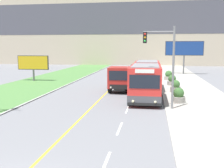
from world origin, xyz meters
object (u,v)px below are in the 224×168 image
object	(u,v)px
planter_round_far	(169,76)
car_distant	(135,69)
city_bus	(146,79)
planter_round_third	(172,81)
traffic_light_mast	(165,57)
billboard_large	(184,49)
dump_truck	(122,79)
billboard_small	(33,63)
planter_round_near	(178,96)
planter_round_second	(176,87)

from	to	relation	value
planter_round_far	car_distant	bearing A→B (deg)	117.94
city_bus	planter_round_third	distance (m)	7.24
traffic_light_mast	billboard_large	world-z (taller)	traffic_light_mast
dump_truck	billboard_small	world-z (taller)	billboard_small
car_distant	planter_round_far	bearing A→B (deg)	-62.06
billboard_small	city_bus	bearing A→B (deg)	-28.24
billboard_small	planter_round_far	size ratio (longest dim) A/B	3.35
planter_round_near	planter_round_third	size ratio (longest dim) A/B	0.98
traffic_light_mast	planter_round_far	bearing A→B (deg)	85.42
traffic_light_mast	planter_round_third	xyz separation A→B (m)	(1.48, 12.14, -3.22)
city_bus	billboard_small	distance (m)	17.33
billboard_small	planter_round_far	xyz separation A→B (m)	(18.00, 3.25, -1.75)
dump_truck	planter_round_far	bearing A→B (deg)	61.30
billboard_small	planter_round_second	world-z (taller)	billboard_small
planter_round_third	planter_round_second	bearing A→B (deg)	-89.90
planter_round_second	planter_round_far	world-z (taller)	planter_round_far
billboard_large	planter_round_near	distance (m)	23.57
billboard_large	dump_truck	bearing A→B (deg)	-114.30
billboard_small	planter_round_third	bearing A→B (deg)	-5.09
billboard_large	car_distant	bearing A→B (deg)	171.62
dump_truck	planter_round_far	size ratio (longest dim) A/B	5.17
planter_round_third	billboard_large	bearing A→B (deg)	78.18
car_distant	planter_round_near	distance (m)	24.83
dump_truck	planter_round_far	world-z (taller)	dump_truck
dump_truck	billboard_large	distance (m)	20.16
planter_round_second	planter_round_third	bearing A→B (deg)	90.10
planter_round_third	traffic_light_mast	bearing A→B (deg)	-96.97
billboard_large	billboard_small	distance (m)	24.08
city_bus	traffic_light_mast	xyz separation A→B (m)	(1.40, -5.56, 2.27)
planter_round_third	city_bus	bearing A→B (deg)	-113.67
dump_truck	billboard_large	bearing A→B (deg)	65.70
car_distant	billboard_small	xyz separation A→B (m)	(-12.85, -12.96, 1.70)
traffic_light_mast	billboard_small	size ratio (longest dim) A/B	1.41
dump_truck	billboard_large	world-z (taller)	billboard_large
car_distant	planter_round_third	world-z (taller)	car_distant
billboard_small	planter_round_third	xyz separation A→B (m)	(18.13, -1.62, -1.78)
planter_round_near	planter_round_third	xyz separation A→B (m)	(0.17, 9.72, 0.01)
dump_truck	planter_round_second	size ratio (longest dim) A/B	5.44
car_distant	planter_round_far	distance (m)	11.00
billboard_large	planter_round_near	bearing A→B (deg)	-97.32
planter_round_second	dump_truck	bearing A→B (deg)	179.35
car_distant	planter_round_near	size ratio (longest dim) A/B	3.59
billboard_large	planter_round_far	world-z (taller)	billboard_large
billboard_large	planter_round_far	size ratio (longest dim) A/B	4.82
traffic_light_mast	planter_round_far	distance (m)	17.35
billboard_large	planter_round_third	bearing A→B (deg)	-101.82
billboard_large	planter_round_third	size ratio (longest dim) A/B	5.04
billboard_small	dump_truck	bearing A→B (deg)	-26.77
city_bus	traffic_light_mast	bearing A→B (deg)	-75.89
traffic_light_mast	billboard_large	bearing A→B (deg)	80.47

